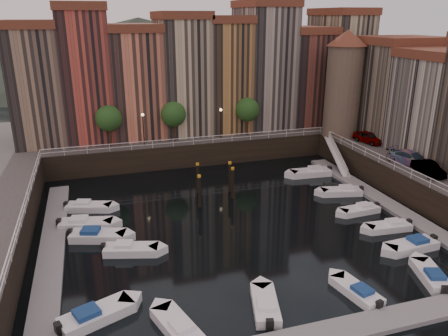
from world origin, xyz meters
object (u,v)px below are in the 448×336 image
object	(u,v)px
gangway	(337,154)
boat_left_0	(95,316)
boat_left_3	(85,224)
car_b	(428,169)
car_c	(411,159)
corner_tower	(344,82)
boat_left_2	(97,236)
mooring_pilings	(215,183)
car_a	(368,138)

from	to	relation	value
gangway	boat_left_0	distance (m)	36.95
boat_left_3	car_b	xyz separation A→B (m)	(33.74, -4.41, 3.30)
boat_left_0	car_c	size ratio (longest dim) A/B	0.98
boat_left_3	car_c	world-z (taller)	car_c
corner_tower	car_c	xyz separation A→B (m)	(0.60, -13.48, -6.44)
boat_left_3	car_b	bearing A→B (deg)	5.77
boat_left_2	boat_left_3	size ratio (longest dim) A/B	0.99
gangway	car_b	world-z (taller)	car_b
gangway	boat_left_2	distance (m)	31.44
boat_left_2	car_b	xyz separation A→B (m)	(32.78, -1.77, 3.30)
car_c	car_b	bearing A→B (deg)	-116.91
car_b	boat_left_3	bearing A→B (deg)	179.53
car_c	boat_left_2	bearing A→B (deg)	162.43
boat_left_2	car_b	bearing A→B (deg)	14.48
boat_left_0	boat_left_3	bearing A→B (deg)	70.16
mooring_pilings	boat_left_2	xyz separation A→B (m)	(-12.44, -6.02, -1.26)
mooring_pilings	boat_left_3	distance (m)	13.88
boat_left_0	car_c	xyz separation A→B (m)	(33.63, 12.36, 3.37)
gangway	car_c	xyz separation A→B (m)	(3.50, -8.98, 1.83)
boat_left_0	car_a	distance (m)	40.61
corner_tower	car_a	bearing A→B (deg)	-72.79
corner_tower	mooring_pilings	world-z (taller)	corner_tower
corner_tower	boat_left_0	bearing A→B (deg)	-141.96
boat_left_0	boat_left_3	xyz separation A→B (m)	(-0.50, 13.68, 0.00)
boat_left_0	car_b	size ratio (longest dim) A/B	1.21
boat_left_2	boat_left_3	world-z (taller)	boat_left_3
mooring_pilings	boat_left_0	size ratio (longest dim) A/B	0.91
boat_left_2	gangway	bearing A→B (deg)	36.72
boat_left_3	car_c	xyz separation A→B (m)	(34.13, -1.33, 3.36)
corner_tower	car_b	distance (m)	17.80
gangway	car_b	distance (m)	12.59
gangway	boat_left_0	size ratio (longest dim) A/B	1.65
boat_left_2	car_a	bearing A→B (deg)	34.30
mooring_pilings	boat_left_3	size ratio (longest dim) A/B	0.89
mooring_pilings	car_b	distance (m)	21.88
mooring_pilings	car_a	world-z (taller)	car_a
gangway	car_a	size ratio (longest dim) A/B	1.95
corner_tower	boat_left_2	xyz separation A→B (m)	(-32.56, -14.79, -9.81)
boat_left_0	boat_left_3	world-z (taller)	boat_left_3
car_c	mooring_pilings	bearing A→B (deg)	147.36
gangway	car_a	distance (m)	4.68
gangway	car_a	world-z (taller)	car_a
boat_left_0	gangway	bearing A→B (deg)	13.39
corner_tower	boat_left_3	size ratio (longest dim) A/B	2.69
mooring_pilings	boat_left_2	distance (m)	13.88
boat_left_0	car_a	bearing A→B (deg)	9.76
boat_left_2	car_c	size ratio (longest dim) A/B	0.99
corner_tower	gangway	world-z (taller)	corner_tower
car_a	car_c	world-z (taller)	car_c
car_b	mooring_pilings	bearing A→B (deg)	166.01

